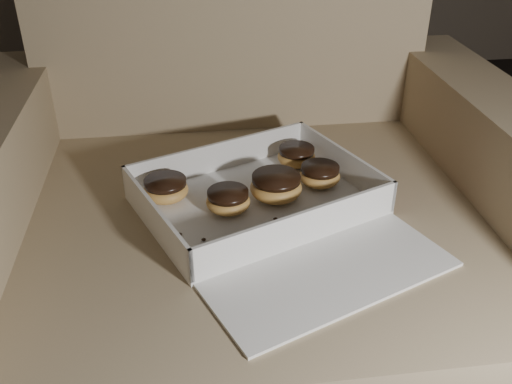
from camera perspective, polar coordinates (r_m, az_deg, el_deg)
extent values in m
cube|color=#8E7B5A|center=(1.12, -0.30, -10.97)|extent=(0.80, 0.80, 0.47)
cube|color=#8E7B5A|center=(1.11, -23.30, -9.08)|extent=(0.13, 0.80, 0.62)
cube|color=#8E7B5A|center=(1.19, 20.92, -5.64)|extent=(0.13, 0.80, 0.62)
cube|color=silver|center=(0.96, 0.00, -1.23)|extent=(0.44, 0.39, 0.01)
cube|color=silver|center=(1.05, -3.68, 3.60)|extent=(0.34, 0.15, 0.05)
cube|color=silver|center=(0.85, 4.54, -3.60)|extent=(0.34, 0.15, 0.05)
cube|color=silver|center=(0.88, -10.14, -2.60)|extent=(0.11, 0.25, 0.05)
cube|color=silver|center=(1.03, 8.63, 2.91)|extent=(0.11, 0.25, 0.05)
cube|color=#E45C8A|center=(1.03, 8.83, 2.97)|extent=(0.10, 0.25, 0.05)
cube|color=silver|center=(0.82, 7.54, -8.17)|extent=(0.39, 0.28, 0.01)
ellipsoid|color=gold|center=(0.97, -9.01, 0.18)|extent=(0.08, 0.08, 0.04)
cylinder|color=black|center=(0.96, -9.08, 1.00)|extent=(0.07, 0.07, 0.01)
ellipsoid|color=gold|center=(0.96, 2.01, 0.43)|extent=(0.09, 0.09, 0.04)
cylinder|color=black|center=(0.95, 2.03, 1.39)|extent=(0.08, 0.08, 0.01)
ellipsoid|color=gold|center=(1.00, 6.39, 1.59)|extent=(0.07, 0.07, 0.03)
cylinder|color=black|center=(1.00, 6.44, 2.35)|extent=(0.07, 0.07, 0.01)
ellipsoid|color=gold|center=(0.93, -2.81, -0.96)|extent=(0.07, 0.07, 0.03)
cylinder|color=black|center=(0.92, -2.83, -0.16)|extent=(0.07, 0.07, 0.01)
ellipsoid|color=gold|center=(1.06, 4.06, 3.51)|extent=(0.07, 0.07, 0.03)
cylinder|color=black|center=(1.06, 4.09, 4.22)|extent=(0.07, 0.07, 0.01)
ellipsoid|color=black|center=(0.91, 1.95, -2.71)|extent=(0.01, 0.01, 0.00)
ellipsoid|color=black|center=(0.87, -5.26, -4.75)|extent=(0.01, 0.01, 0.00)
ellipsoid|color=black|center=(0.88, -7.64, -4.21)|extent=(0.01, 0.01, 0.00)
ellipsoid|color=black|center=(0.94, 8.89, -1.87)|extent=(0.01, 0.01, 0.00)
ellipsoid|color=black|center=(0.97, 8.88, -0.68)|extent=(0.01, 0.01, 0.00)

